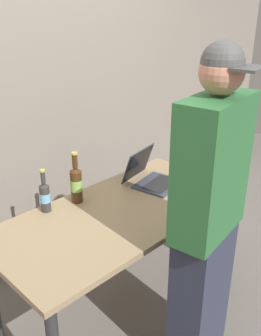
# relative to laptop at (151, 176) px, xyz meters

# --- Properties ---
(ground_plane) EXTENTS (8.00, 8.00, 0.00)m
(ground_plane) POSITION_rel_laptop_xyz_m (-0.41, -0.12, -0.80)
(ground_plane) COLOR slate
(ground_plane) RESTS_ON ground
(desk) EXTENTS (1.56, 0.76, 0.75)m
(desk) POSITION_rel_laptop_xyz_m (-0.41, -0.12, -0.14)
(desk) COLOR #9E8460
(desk) RESTS_ON ground
(laptop) EXTENTS (0.36, 0.38, 0.23)m
(laptop) POSITION_rel_laptop_xyz_m (0.00, 0.00, 0.00)
(laptop) COLOR #383D4C
(laptop) RESTS_ON desk
(beer_bottle_brown) EXTENTS (0.07, 0.07, 0.33)m
(beer_bottle_brown) POSITION_rel_laptop_xyz_m (-0.52, 0.15, 0.08)
(beer_bottle_brown) COLOR #472B14
(beer_bottle_brown) RESTS_ON desk
(beer_bottle_green) EXTENTS (0.06, 0.06, 0.27)m
(beer_bottle_green) POSITION_rel_laptop_xyz_m (-0.72, 0.19, 0.05)
(beer_bottle_green) COLOR #333333
(beer_bottle_green) RESTS_ON desk
(person_figure) EXTENTS (0.46, 0.30, 1.76)m
(person_figure) POSITION_rel_laptop_xyz_m (-0.39, -0.72, 0.10)
(person_figure) COLOR #2D3347
(person_figure) RESTS_ON ground
(back_wall) EXTENTS (6.00, 0.10, 2.60)m
(back_wall) POSITION_rel_laptop_xyz_m (-0.41, 0.76, 0.50)
(back_wall) COLOR gray
(back_wall) RESTS_ON ground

